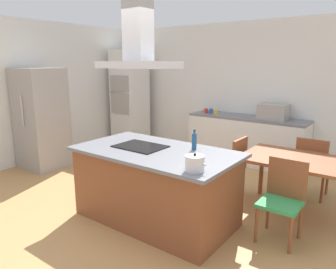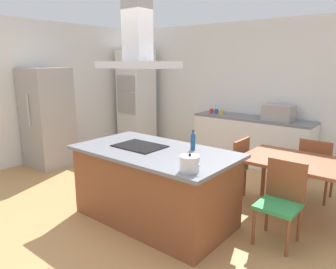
% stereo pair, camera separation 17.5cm
% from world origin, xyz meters
% --- Properties ---
extents(ground, '(16.00, 16.00, 0.00)m').
position_xyz_m(ground, '(0.00, 1.50, 0.00)').
color(ground, tan).
extents(wall_back, '(7.20, 0.10, 2.70)m').
position_xyz_m(wall_back, '(0.00, 3.25, 1.35)').
color(wall_back, white).
rests_on(wall_back, ground).
extents(wall_left, '(0.10, 8.80, 2.70)m').
position_xyz_m(wall_left, '(-3.45, 1.00, 1.35)').
color(wall_left, white).
rests_on(wall_left, ground).
extents(kitchen_island, '(1.97, 1.09, 0.90)m').
position_xyz_m(kitchen_island, '(0.00, 0.00, 0.45)').
color(kitchen_island, brown).
rests_on(kitchen_island, ground).
extents(cooktop, '(0.60, 0.44, 0.01)m').
position_xyz_m(cooktop, '(-0.24, 0.00, 0.91)').
color(cooktop, black).
rests_on(cooktop, kitchen_island).
extents(tea_kettle, '(0.24, 0.19, 0.18)m').
position_xyz_m(tea_kettle, '(0.77, -0.36, 0.98)').
color(tea_kettle, silver).
rests_on(tea_kettle, kitchen_island).
extents(olive_oil_bottle, '(0.06, 0.06, 0.24)m').
position_xyz_m(olive_oil_bottle, '(0.36, 0.29, 1.00)').
color(olive_oil_bottle, navy).
rests_on(olive_oil_bottle, kitchen_island).
extents(back_counter, '(2.25, 0.62, 0.90)m').
position_xyz_m(back_counter, '(-0.05, 2.88, 0.45)').
color(back_counter, silver).
rests_on(back_counter, ground).
extents(countertop_microwave, '(0.50, 0.38, 0.28)m').
position_xyz_m(countertop_microwave, '(0.43, 2.88, 1.04)').
color(countertop_microwave, '#9E9993').
rests_on(countertop_microwave, back_counter).
extents(coffee_mug_red, '(0.08, 0.08, 0.09)m').
position_xyz_m(coffee_mug_red, '(-0.94, 2.84, 0.95)').
color(coffee_mug_red, red).
rests_on(coffee_mug_red, back_counter).
extents(coffee_mug_blue, '(0.08, 0.08, 0.09)m').
position_xyz_m(coffee_mug_blue, '(-0.84, 2.87, 0.95)').
color(coffee_mug_blue, '#2D56B2').
rests_on(coffee_mug_blue, back_counter).
extents(coffee_mug_yellow, '(0.08, 0.08, 0.09)m').
position_xyz_m(coffee_mug_yellow, '(-0.69, 2.80, 0.95)').
color(coffee_mug_yellow, gold).
rests_on(coffee_mug_yellow, back_counter).
extents(wall_oven_stack, '(0.70, 0.66, 2.20)m').
position_xyz_m(wall_oven_stack, '(-2.90, 2.65, 1.10)').
color(wall_oven_stack, silver).
rests_on(wall_oven_stack, ground).
extents(refrigerator, '(0.80, 0.73, 1.82)m').
position_xyz_m(refrigerator, '(-2.98, 0.37, 0.91)').
color(refrigerator, '#9E9993').
rests_on(refrigerator, ground).
extents(dining_table, '(1.40, 0.90, 0.75)m').
position_xyz_m(dining_table, '(1.38, 1.17, 0.67)').
color(dining_table, brown).
rests_on(dining_table, ground).
extents(chair_facing_island, '(0.42, 0.42, 0.89)m').
position_xyz_m(chair_facing_island, '(1.38, 0.51, 0.51)').
color(chair_facing_island, '#33934C').
rests_on(chair_facing_island, ground).
extents(chair_facing_back_wall, '(0.42, 0.42, 0.89)m').
position_xyz_m(chair_facing_back_wall, '(1.38, 1.84, 0.51)').
color(chair_facing_back_wall, '#33934C').
rests_on(chair_facing_back_wall, ground).
extents(chair_at_left_end, '(0.42, 0.42, 0.89)m').
position_xyz_m(chair_at_left_end, '(0.46, 1.17, 0.51)').
color(chair_at_left_end, '#33934C').
rests_on(chair_at_left_end, ground).
extents(range_hood, '(0.90, 0.55, 0.78)m').
position_xyz_m(range_hood, '(-0.24, 0.00, 2.10)').
color(range_hood, '#ADADB2').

